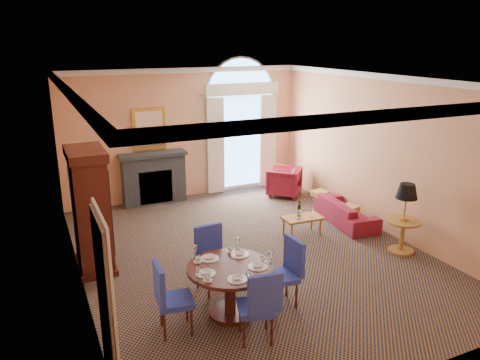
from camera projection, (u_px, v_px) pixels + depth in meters
name	position (u px, v px, depth m)	size (l,w,h in m)	color
ground	(251.00, 253.00, 8.75)	(7.50, 7.50, 0.00)	#101B34
room_envelope	(235.00, 115.00, 8.60)	(6.04, 7.52, 3.45)	#E8A06F
armoire	(91.00, 212.00, 7.96)	(0.61, 1.08, 2.12)	#3D150E
dining_table	(230.00, 279.00, 6.63)	(1.23, 1.23, 0.97)	#3D150E
dining_chair_north	(211.00, 254.00, 7.39)	(0.52, 0.52, 1.04)	#2938A1
dining_chair_south	(260.00, 303.00, 6.01)	(0.57, 0.57, 1.04)	#2938A1
dining_chair_east	(287.00, 268.00, 6.94)	(0.52, 0.51, 1.04)	#2938A1
dining_chair_west	(168.00, 294.00, 6.21)	(0.53, 0.53, 1.04)	#2938A1
sofa	(346.00, 211.00, 10.16)	(1.75, 0.68, 0.51)	maroon
armchair	(284.00, 182.00, 11.92)	(0.78, 0.81, 0.73)	maroon
coffee_table	(302.00, 218.00, 9.44)	(0.81, 0.47, 0.73)	#AC7933
side_table	(405.00, 210.00, 8.58)	(0.64, 0.64, 1.31)	#AC7933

